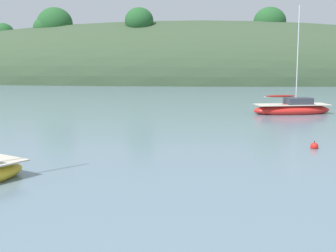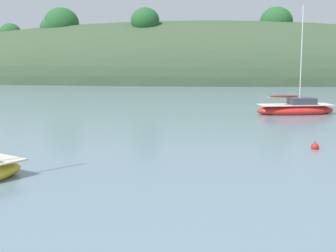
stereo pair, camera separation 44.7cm
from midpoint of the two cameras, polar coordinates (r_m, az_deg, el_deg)
far_shoreline_hill at (r=99.59m, az=3.54°, el=5.45°), size 150.00×36.00×27.71m
sailboat_blue_center at (r=43.49m, az=15.50°, el=1.98°), size 7.43×3.88×9.74m
mooring_buoy_outer at (r=27.13m, az=17.80°, el=-2.42°), size 0.44×0.44×0.54m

